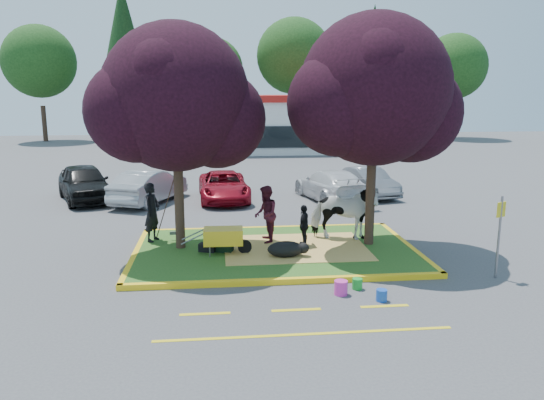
{
  "coord_description": "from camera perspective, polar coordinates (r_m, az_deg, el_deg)",
  "views": [
    {
      "loc": [
        -1.68,
        -15.02,
        4.73
      ],
      "look_at": [
        -0.05,
        0.5,
        1.52
      ],
      "focal_mm": 35.0,
      "sensor_mm": 36.0,
      "label": 1
    }
  ],
  "objects": [
    {
      "name": "car_grey",
      "position": [
        24.76,
        10.32,
        1.94
      ],
      "size": [
        2.15,
        4.07,
        1.27
      ],
      "primitive_type": "imported",
      "rotation": [
        0.0,
        0.0,
        0.22
      ],
      "color": "slate",
      "rests_on": "ground"
    },
    {
      "name": "curb_far",
      "position": [
        18.29,
        -0.54,
        -3.11
      ],
      "size": [
        8.3,
        0.16,
        0.15
      ],
      "primitive_type": "cube",
      "color": "yellow",
      "rests_on": "ground"
    },
    {
      "name": "median_island",
      "position": [
        15.82,
        0.36,
        -5.48
      ],
      "size": [
        8.0,
        5.0,
        0.15
      ],
      "primitive_type": "cube",
      "color": "#25561A",
      "rests_on": "ground"
    },
    {
      "name": "fire_lane_stripe_b",
      "position": [
        11.93,
        2.63,
        -11.73
      ],
      "size": [
        1.1,
        0.12,
        0.01
      ],
      "primitive_type": "cube",
      "color": "yellow",
      "rests_on": "ground"
    },
    {
      "name": "calf",
      "position": [
        14.95,
        1.49,
        -5.3
      ],
      "size": [
        1.1,
        0.71,
        0.45
      ],
      "primitive_type": "ellipsoid",
      "rotation": [
        0.0,
        0.0,
        -0.13
      ],
      "color": "black",
      "rests_on": "median_island"
    },
    {
      "name": "tree_purple_left",
      "position": [
        15.45,
        -10.25,
        10.08
      ],
      "size": [
        5.06,
        4.2,
        6.51
      ],
      "color": "black",
      "rests_on": "median_island"
    },
    {
      "name": "curb_near",
      "position": [
        13.39,
        1.59,
        -8.71
      ],
      "size": [
        8.3,
        0.16,
        0.15
      ],
      "primitive_type": "cube",
      "color": "yellow",
      "rests_on": "ground"
    },
    {
      "name": "ground",
      "position": [
        15.84,
        0.36,
        -5.74
      ],
      "size": [
        90.0,
        90.0,
        0.0
      ],
      "primitive_type": "plane",
      "color": "#424244",
      "rests_on": "ground"
    },
    {
      "name": "bucket_green",
      "position": [
        13.21,
        9.16,
        -8.89
      ],
      "size": [
        0.3,
        0.3,
        0.27
      ],
      "primitive_type": "cylinder",
      "rotation": [
        0.0,
        0.0,
        -0.22
      ],
      "color": "green",
      "rests_on": "ground"
    },
    {
      "name": "car_silver",
      "position": [
        23.37,
        -13.07,
        1.45
      ],
      "size": [
        3.12,
        4.59,
        1.43
      ],
      "primitive_type": "imported",
      "rotation": [
        0.0,
        0.0,
        2.73
      ],
      "color": "#929599",
      "rests_on": "ground"
    },
    {
      "name": "bucket_blue",
      "position": [
        12.6,
        11.71,
        -10.01
      ],
      "size": [
        0.3,
        0.3,
        0.27
      ],
      "primitive_type": "cylinder",
      "rotation": [
        0.0,
        0.0,
        -0.19
      ],
      "color": "#1648B6",
      "rests_on": "ground"
    },
    {
      "name": "curb_left",
      "position": [
        15.91,
        -14.48,
        -5.76
      ],
      "size": [
        0.16,
        5.3,
        0.15
      ],
      "primitive_type": "cube",
      "color": "yellow",
      "rests_on": "ground"
    },
    {
      "name": "fire_lane_long",
      "position": [
        10.85,
        3.61,
        -14.22
      ],
      "size": [
        6.0,
        0.1,
        0.01
      ],
      "primitive_type": "cube",
      "color": "yellow",
      "rests_on": "ground"
    },
    {
      "name": "visitor_b",
      "position": [
        15.96,
        3.46,
        -2.73
      ],
      "size": [
        0.58,
        0.8,
        1.25
      ],
      "primitive_type": "imported",
      "rotation": [
        0.0,
        0.0,
        -1.99
      ],
      "color": "black",
      "rests_on": "median_island"
    },
    {
      "name": "retail_building",
      "position": [
        43.23,
        -1.12,
        8.36
      ],
      "size": [
        20.4,
        8.4,
        4.4
      ],
      "color": "silver",
      "rests_on": "ground"
    },
    {
      "name": "bucket_pink",
      "position": [
        12.8,
        7.42,
        -9.33
      ],
      "size": [
        0.41,
        0.41,
        0.34
      ],
      "primitive_type": "cylinder",
      "rotation": [
        0.0,
        0.0,
        0.37
      ],
      "color": "#E432A8",
      "rests_on": "ground"
    },
    {
      "name": "wheelbarrow",
      "position": [
        15.18,
        -5.2,
        -3.93
      ],
      "size": [
        2.0,
        0.69,
        0.75
      ],
      "rotation": [
        0.0,
        0.0,
        -0.03
      ],
      "color": "black",
      "rests_on": "median_island"
    },
    {
      "name": "sign_post",
      "position": [
        14.63,
        23.28,
        -2.88
      ],
      "size": [
        0.29,
        0.15,
        2.15
      ],
      "rotation": [
        0.0,
        0.0,
        0.43
      ],
      "color": "slate",
      "rests_on": "ground"
    },
    {
      "name": "curb_right",
      "position": [
        16.75,
        14.42,
        -4.88
      ],
      "size": [
        0.16,
        5.3,
        0.15
      ],
      "primitive_type": "cube",
      "color": "yellow",
      "rests_on": "ground"
    },
    {
      "name": "gear_bag_green",
      "position": [
        15.52,
        -5.11,
        -5.09
      ],
      "size": [
        0.54,
        0.43,
        0.25
      ],
      "primitive_type": "cube",
      "rotation": [
        0.0,
        0.0,
        -0.32
      ],
      "color": "black",
      "rests_on": "median_island"
    },
    {
      "name": "gear_bag_dark",
      "position": [
        15.58,
        -6.96,
        -5.09
      ],
      "size": [
        0.53,
        0.4,
        0.24
      ],
      "primitive_type": "cube",
      "rotation": [
        0.0,
        0.0,
        -0.34
      ],
      "color": "black",
      "rests_on": "median_island"
    },
    {
      "name": "treeline",
      "position": [
        52.8,
        -2.93,
        14.89
      ],
      "size": [
        46.58,
        7.8,
        14.63
      ],
      "color": "black",
      "rests_on": "ground"
    },
    {
      "name": "handler",
      "position": [
        16.78,
        -12.77,
        -1.27
      ],
      "size": [
        0.66,
        0.78,
        1.83
      ],
      "primitive_type": "imported",
      "rotation": [
        0.0,
        0.0,
        1.18
      ],
      "color": "black",
      "rests_on": "median_island"
    },
    {
      "name": "straw_bedding",
      "position": [
        15.87,
        2.52,
        -5.13
      ],
      "size": [
        4.2,
        3.0,
        0.01
      ],
      "primitive_type": "cube",
      "color": "#E5BA5E",
      "rests_on": "median_island"
    },
    {
      "name": "visitor_a",
      "position": [
        16.21,
        -0.68,
        -1.55
      ],
      "size": [
        0.69,
        0.87,
        1.76
      ],
      "primitive_type": "imported",
      "rotation": [
        0.0,
        0.0,
        -1.59
      ],
      "color": "#42121F",
      "rests_on": "median_island"
    },
    {
      "name": "cow",
      "position": [
        16.61,
        7.72,
        -1.38
      ],
      "size": [
        2.23,
        1.41,
        1.74
      ],
      "primitive_type": "imported",
      "rotation": [
        0.0,
        0.0,
        1.32
      ],
      "color": "white",
      "rests_on": "median_island"
    },
    {
      "name": "car_black",
      "position": [
        24.64,
        -19.54,
        1.77
      ],
      "size": [
        3.47,
        5.01,
        1.58
      ],
      "primitive_type": "imported",
      "rotation": [
        0.0,
        0.0,
        0.38
      ],
      "color": "black",
      "rests_on": "ground"
    },
    {
      "name": "tree_purple_right",
      "position": [
        15.88,
        11.03,
        10.82
      ],
      "size": [
        5.3,
        4.4,
        6.82
      ],
      "color": "black",
      "rests_on": "median_island"
    },
    {
      "name": "fire_lane_stripe_c",
      "position": [
        12.37,
        12.01,
        -11.1
      ],
      "size": [
        1.1,
        0.12,
        0.01
      ],
      "primitive_type": "cube",
      "color": "yellow",
      "rests_on": "ground"
    },
    {
      "name": "car_white",
      "position": [
        23.41,
        6.29,
        1.63
      ],
      "size": [
        2.92,
        5.05,
        1.38
      ],
      "primitive_type": "imported",
      "rotation": [
        0.0,
        0.0,
        3.36
      ],
      "color": "silver",
      "rests_on": "ground"
    },
    {
      "name": "fire_lane_stripe_a",
      "position": [
        11.82,
        -7.22,
        -12.05
      ],
      "size": [
        1.1,
        0.12,
        0.01
      ],
      "primitive_type": "cube",
      "color": "yellow",
      "rests_on": "ground"
    },
    {
      "name": "car_red",
      "position": [
        23.42,
        -5.22,
        1.5
      ],
      "size": [
        2.32,
        4.62,
        1.26
      ],
      "primitive_type": "imported",
      "rotation": [
        0.0,
        0.0,
        0.05
      ],
      "color": "maroon",
      "rests_on": "ground"
    }
  ]
}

